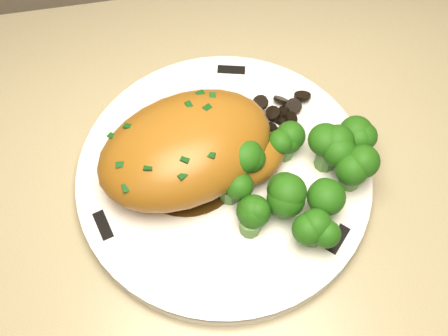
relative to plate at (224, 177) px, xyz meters
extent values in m
cylinder|color=white|center=(0.00, 0.00, 0.00)|extent=(0.32, 0.32, 0.02)
cube|color=black|center=(0.03, 0.13, 0.01)|extent=(0.03, 0.02, 0.00)
cube|color=black|center=(-0.12, -0.04, 0.01)|extent=(0.02, 0.03, 0.00)
cube|color=black|center=(0.09, -0.09, 0.01)|extent=(0.03, 0.03, 0.00)
cylinder|color=#37220A|center=(-0.04, 0.01, 0.01)|extent=(0.11, 0.11, 0.00)
ellipsoid|color=#955E19|center=(-0.04, 0.01, 0.05)|extent=(0.20, 0.17, 0.07)
ellipsoid|color=#955E19|center=(0.02, 0.00, 0.03)|extent=(0.10, 0.08, 0.04)
cube|color=#0B390E|center=(-0.09, 0.00, 0.07)|extent=(0.01, 0.01, 0.00)
cube|color=#0B390E|center=(-0.07, 0.01, 0.08)|extent=(0.01, 0.01, 0.00)
cube|color=#0B390E|center=(-0.05, 0.02, 0.08)|extent=(0.01, 0.01, 0.00)
cube|color=#0B390E|center=(-0.03, 0.02, 0.08)|extent=(0.01, 0.01, 0.00)
cube|color=#0B390E|center=(-0.01, 0.03, 0.08)|extent=(0.01, 0.01, 0.00)
cube|color=#0B390E|center=(0.01, 0.04, 0.07)|extent=(0.01, 0.01, 0.00)
cylinder|color=black|center=(0.09, 0.05, 0.01)|extent=(0.02, 0.01, 0.01)
cylinder|color=black|center=(0.09, 0.05, 0.01)|extent=(0.02, 0.02, 0.01)
cylinder|color=black|center=(0.09, 0.06, 0.02)|extent=(0.02, 0.02, 0.01)
cylinder|color=black|center=(0.08, 0.06, 0.01)|extent=(0.02, 0.02, 0.01)
cylinder|color=black|center=(0.07, 0.07, 0.01)|extent=(0.02, 0.02, 0.01)
cylinder|color=black|center=(0.06, 0.07, 0.02)|extent=(0.02, 0.02, 0.01)
cylinder|color=black|center=(0.05, 0.07, 0.01)|extent=(0.02, 0.02, 0.01)
cylinder|color=black|center=(0.05, 0.07, 0.01)|extent=(0.02, 0.02, 0.00)
cylinder|color=black|center=(0.04, 0.06, 0.02)|extent=(0.03, 0.02, 0.01)
cylinder|color=black|center=(0.03, 0.06, 0.01)|extent=(0.02, 0.02, 0.02)
cylinder|color=black|center=(0.03, 0.05, 0.01)|extent=(0.02, 0.02, 0.01)
cylinder|color=black|center=(0.03, 0.05, 0.02)|extent=(0.02, 0.02, 0.01)
cylinder|color=black|center=(0.03, 0.04, 0.01)|extent=(0.02, 0.02, 0.01)
cylinder|color=black|center=(0.03, 0.04, 0.01)|extent=(0.03, 0.03, 0.01)
cylinder|color=black|center=(0.04, 0.03, 0.02)|extent=(0.03, 0.03, 0.02)
cylinder|color=black|center=(0.05, 0.03, 0.01)|extent=(0.03, 0.03, 0.02)
cylinder|color=black|center=(0.05, 0.03, 0.01)|extent=(0.02, 0.02, 0.01)
cylinder|color=black|center=(0.06, 0.03, 0.02)|extent=(0.02, 0.02, 0.01)
cylinder|color=black|center=(0.07, 0.03, 0.01)|extent=(0.03, 0.03, 0.01)
cylinder|color=black|center=(0.08, 0.03, 0.01)|extent=(0.03, 0.03, 0.01)
cylinder|color=black|center=(0.09, 0.04, 0.02)|extent=(0.03, 0.03, 0.02)
cylinder|color=black|center=(0.09, 0.04, 0.01)|extent=(0.03, 0.03, 0.01)
cylinder|color=#4B7F36|center=(0.03, 0.00, 0.02)|extent=(0.02, 0.02, 0.03)
sphere|color=#0F3A08|center=(0.03, 0.00, 0.04)|extent=(0.03, 0.03, 0.03)
cylinder|color=#4B7F36|center=(0.06, 0.01, 0.02)|extent=(0.02, 0.02, 0.03)
sphere|color=#0F3A08|center=(0.06, 0.01, 0.04)|extent=(0.03, 0.03, 0.03)
cylinder|color=#4B7F36|center=(0.10, -0.01, 0.02)|extent=(0.02, 0.02, 0.03)
sphere|color=#0F3A08|center=(0.10, -0.01, 0.04)|extent=(0.03, 0.03, 0.03)
cylinder|color=#4B7F36|center=(0.05, -0.05, 0.02)|extent=(0.02, 0.02, 0.03)
sphere|color=#0F3A08|center=(0.05, -0.05, 0.04)|extent=(0.03, 0.03, 0.03)
cylinder|color=#4B7F36|center=(0.09, -0.05, 0.02)|extent=(0.02, 0.02, 0.03)
sphere|color=#0F3A08|center=(0.09, -0.05, 0.04)|extent=(0.03, 0.03, 0.03)
cylinder|color=#4B7F36|center=(0.12, -0.03, 0.02)|extent=(0.02, 0.02, 0.03)
sphere|color=#0F3A08|center=(0.12, -0.03, 0.04)|extent=(0.03, 0.03, 0.03)
cylinder|color=#4B7F36|center=(0.01, -0.07, 0.02)|extent=(0.02, 0.02, 0.03)
sphere|color=#0F3A08|center=(0.01, -0.07, 0.04)|extent=(0.03, 0.03, 0.03)
cylinder|color=#4B7F36|center=(0.07, -0.08, 0.02)|extent=(0.02, 0.02, 0.03)
sphere|color=#0F3A08|center=(0.07, -0.08, 0.04)|extent=(0.03, 0.03, 0.03)
cylinder|color=#4B7F36|center=(0.00, -0.03, 0.02)|extent=(0.02, 0.02, 0.03)
sphere|color=#0F3A08|center=(0.00, -0.03, 0.04)|extent=(0.03, 0.03, 0.03)
cylinder|color=#4B7F36|center=(0.13, 0.00, 0.02)|extent=(0.02, 0.02, 0.03)
sphere|color=#0F3A08|center=(0.13, 0.00, 0.04)|extent=(0.03, 0.03, 0.03)
camera|label=1|loc=(-0.05, -0.26, 0.51)|focal=45.00mm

